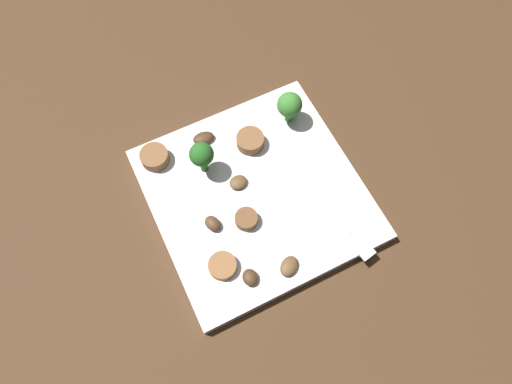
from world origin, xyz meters
The scene contains 14 objects.
ground_plane centered at (0.00, 0.00, 0.00)m, with size 1.40×1.40×0.00m, color #422B19.
plate centered at (0.00, 0.00, 0.01)m, with size 0.25×0.25×0.02m, color white.
fork centered at (0.06, 0.07, 0.02)m, with size 0.18×0.04×0.00m.
broccoli_floret_0 centered at (-0.06, -0.04, 0.05)m, with size 0.03×0.03×0.05m.
broccoli_floret_1 centered at (-0.08, 0.08, 0.05)m, with size 0.03×0.03×0.05m.
sausage_slice_0 centered at (0.07, -0.08, 0.02)m, with size 0.03×0.03×0.01m, color brown.
sausage_slice_1 centered at (-0.06, 0.02, 0.02)m, with size 0.04×0.04×0.02m, color brown.
sausage_slice_2 centered at (-0.10, -0.09, 0.02)m, with size 0.04×0.04×0.02m, color brown.
sausage_slice_3 centered at (0.03, -0.03, 0.02)m, with size 0.03×0.03×0.01m, color brown.
mushroom_0 centered at (0.10, -0.01, 0.02)m, with size 0.03×0.02×0.01m, color brown.
mushroom_1 centered at (0.02, -0.07, 0.02)m, with size 0.02×0.02×0.01m, color #4C331E.
mushroom_2 centered at (0.09, -0.05, 0.02)m, with size 0.02×0.02×0.01m, color #422B19.
mushroom_3 centered at (-0.02, -0.01, 0.02)m, with size 0.02×0.02×0.01m, color brown.
mushroom_4 centered at (-0.10, -0.03, 0.02)m, with size 0.03×0.02×0.01m, color #422B19.
Camera 1 is at (0.20, -0.10, 0.54)m, focal length 32.45 mm.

